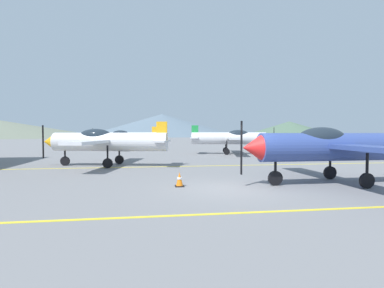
{
  "coord_description": "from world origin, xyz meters",
  "views": [
    {
      "loc": [
        -3.35,
        -11.55,
        2.23
      ],
      "look_at": [
        0.59,
        14.0,
        1.2
      ],
      "focal_mm": 28.6,
      "sensor_mm": 36.0,
      "label": 1
    }
  ],
  "objects_px": {
    "airplane_mid": "(105,141)",
    "traffic_cone_front": "(179,180)",
    "airplane_back": "(126,137)",
    "airplane_near": "(336,146)",
    "airplane_far": "(232,138)"
  },
  "relations": [
    {
      "from": "airplane_mid",
      "to": "traffic_cone_front",
      "type": "bearing_deg",
      "value": -64.45
    },
    {
      "from": "airplane_mid",
      "to": "airplane_back",
      "type": "bearing_deg",
      "value": 89.61
    },
    {
      "from": "airplane_mid",
      "to": "traffic_cone_front",
      "type": "relative_size",
      "value": 16.31
    },
    {
      "from": "airplane_mid",
      "to": "traffic_cone_front",
      "type": "xyz_separation_m",
      "value": [
        3.92,
        -8.2,
        -1.34
      ]
    },
    {
      "from": "airplane_near",
      "to": "airplane_back",
      "type": "relative_size",
      "value": 1.0
    },
    {
      "from": "airplane_near",
      "to": "airplane_far",
      "type": "bearing_deg",
      "value": 88.18
    },
    {
      "from": "airplane_mid",
      "to": "airplane_back",
      "type": "height_order",
      "value": "same"
    },
    {
      "from": "airplane_near",
      "to": "airplane_mid",
      "type": "distance_m",
      "value": 13.62
    },
    {
      "from": "airplane_mid",
      "to": "airplane_far",
      "type": "distance_m",
      "value": 14.54
    },
    {
      "from": "airplane_near",
      "to": "airplane_far",
      "type": "distance_m",
      "value": 17.85
    },
    {
      "from": "airplane_far",
      "to": "traffic_cone_front",
      "type": "bearing_deg",
      "value": -112.52
    },
    {
      "from": "airplane_mid",
      "to": "traffic_cone_front",
      "type": "height_order",
      "value": "airplane_mid"
    },
    {
      "from": "airplane_near",
      "to": "airplane_mid",
      "type": "bearing_deg",
      "value": 141.16
    },
    {
      "from": "airplane_far",
      "to": "airplane_back",
      "type": "distance_m",
      "value": 14.62
    },
    {
      "from": "airplane_mid",
      "to": "airplane_back",
      "type": "relative_size",
      "value": 1.0
    }
  ]
}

